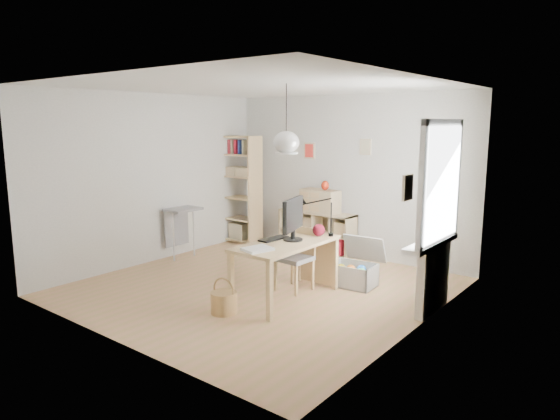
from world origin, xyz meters
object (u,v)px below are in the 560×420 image
Objects in this scene: monitor at (293,217)px; tall_bookshelf at (240,185)px; cube_shelf at (317,235)px; storage_chest at (355,270)px; chair at (297,255)px; desk at (286,249)px; drawer_chest at (320,201)px.

tall_bookshelf is at bearing 127.60° from monitor.
storage_chest is (1.44, -1.18, -0.09)m from cube_shelf.
cube_shelf is 1.91× the size of storage_chest.
monitor reaches higher than storage_chest.
storage_chest is at bearing -39.46° from cube_shelf.
tall_bookshelf reaches higher than chair.
desk is 1.21m from storage_chest.
storage_chest is (0.41, 1.05, -0.44)m from desk.
tall_bookshelf is at bearing 159.28° from storage_chest.
desk is 0.42m from monitor.
chair is 0.65m from monitor.
cube_shelf is 1.86m from storage_chest.
storage_chest is at bearing 68.44° from desk.
desk is at bearing -37.01° from tall_bookshelf.
tall_bookshelf reaches higher than cube_shelf.
chair reaches higher than desk.
cube_shelf is 0.70× the size of tall_bookshelf.
monitor is at bearing 82.44° from desk.
drawer_chest reaches higher than chair.
desk reaches higher than storage_chest.
chair is at bearing 98.94° from monitor.
monitor is 0.90× the size of drawer_chest.
desk is 0.75× the size of tall_bookshelf.
drawer_chest is (-0.96, 2.07, -0.14)m from monitor.
drawer_chest is (0.08, -0.04, 0.62)m from cube_shelf.
cube_shelf is at bearing 10.19° from tall_bookshelf.
cube_shelf is 0.62m from drawer_chest.
cube_shelf is 1.77m from tall_bookshelf.
drawer_chest is at bearing 8.30° from tall_bookshelf.
chair is (0.91, -1.84, 0.18)m from cube_shelf.
tall_bookshelf reaches higher than drawer_chest.
desk is at bearing -65.39° from cube_shelf.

